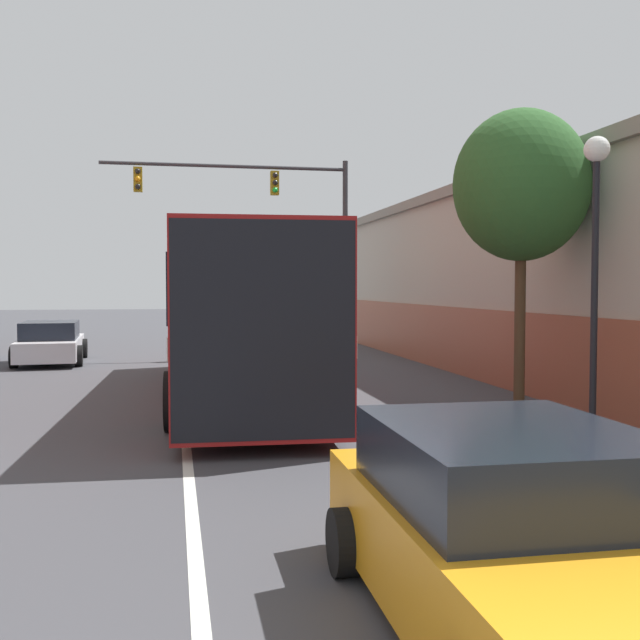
% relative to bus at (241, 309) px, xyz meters
% --- Properties ---
extents(lane_center_line, '(0.14, 40.63, 0.01)m').
position_rel_bus_xyz_m(lane_center_line, '(-1.28, -1.51, -1.89)').
color(lane_center_line, silver).
rests_on(lane_center_line, ground_plane).
extents(building_right_storefront, '(7.66, 28.17, 5.22)m').
position_rel_bus_xyz_m(building_right_storefront, '(9.86, 1.44, 0.83)').
color(building_right_storefront, '#B7B2A3').
rests_on(building_right_storefront, ground_plane).
extents(bus, '(3.28, 12.76, 3.38)m').
position_rel_bus_xyz_m(bus, '(0.00, 0.00, 0.00)').
color(bus, maroon).
rests_on(bus, ground_plane).
extents(hatchback_foreground, '(2.17, 4.17, 1.41)m').
position_rel_bus_xyz_m(hatchback_foreground, '(0.87, -11.70, -1.23)').
color(hatchback_foreground, orange).
rests_on(hatchback_foreground, ground_plane).
extents(parked_car_left_near, '(2.25, 4.74, 1.31)m').
position_rel_bus_xyz_m(parked_car_left_near, '(-5.25, 8.19, -1.27)').
color(parked_car_left_near, silver).
rests_on(parked_car_left_near, ground_plane).
extents(traffic_signal_gantry, '(8.26, 0.36, 6.71)m').
position_rel_bus_xyz_m(traffic_signal_gantry, '(1.98, 8.80, 2.96)').
color(traffic_signal_gantry, '#333338').
rests_on(traffic_signal_gantry, ground_plane).
extents(street_lamp, '(0.37, 0.37, 4.56)m').
position_rel_bus_xyz_m(street_lamp, '(4.53, -6.57, 1.03)').
color(street_lamp, black).
rests_on(street_lamp, ground_plane).
extents(street_tree_near, '(2.58, 2.32, 5.71)m').
position_rel_bus_xyz_m(street_tree_near, '(4.96, -3.33, 2.38)').
color(street_tree_near, '#4C3823').
rests_on(street_tree_near, ground_plane).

